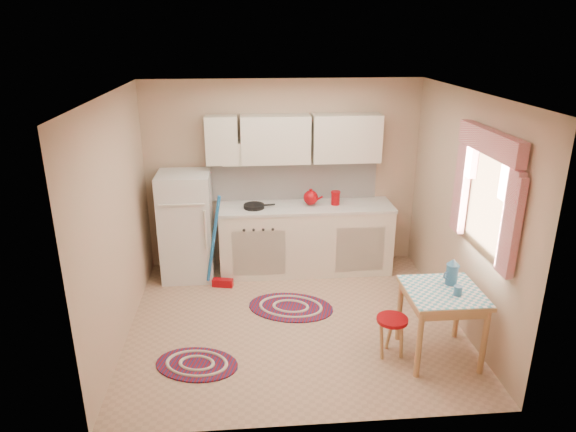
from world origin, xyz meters
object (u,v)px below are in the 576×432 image
object	(u,v)px
fridge	(187,226)
stool	(391,337)
table	(440,324)
base_cabinets	(305,239)

from	to	relation	value
fridge	stool	distance (m)	2.96
table	stool	size ratio (longest dim) A/B	1.71
fridge	base_cabinets	world-z (taller)	fridge
base_cabinets	table	size ratio (longest dim) A/B	3.12
fridge	stool	bearing A→B (deg)	-42.10
fridge	base_cabinets	distance (m)	1.57
table	stool	distance (m)	0.49
base_cabinets	stool	world-z (taller)	base_cabinets
stool	base_cabinets	bearing A→B (deg)	107.20
table	fridge	bearing A→B (deg)	142.79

